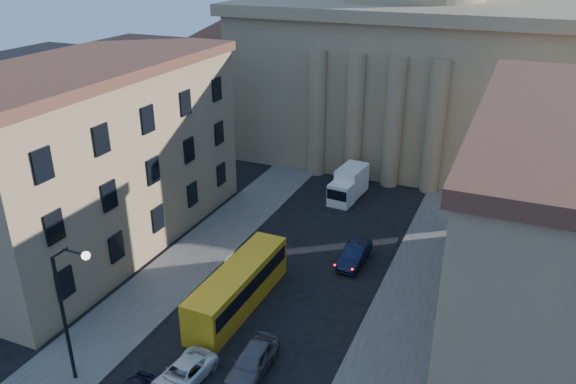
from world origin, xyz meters
name	(u,v)px	position (x,y,z in m)	size (l,w,h in m)	color
sidewalk_left	(163,284)	(-8.50, 18.00, 0.07)	(5.00, 60.00, 0.15)	#4E4C48
sidewalk_right	(395,345)	(8.50, 18.00, 0.07)	(5.00, 60.00, 0.15)	#4E4C48
church	(406,47)	(0.00, 55.47, 11.88)	(68.02, 28.76, 36.60)	#907B58
building_left	(93,155)	(-17.00, 22.00, 7.42)	(11.60, 26.60, 14.70)	#9C7B5C
building_right	(570,236)	(17.00, 22.00, 7.42)	(11.60, 26.60, 14.70)	#9C7B5C
street_lamp	(68,304)	(-6.97, 8.00, 5.29)	(2.62, 0.44, 8.83)	black
car_left_mid	(183,374)	(-1.72, 10.13, 0.62)	(2.07, 4.48, 1.25)	white
car_right_far	(252,361)	(1.46, 12.49, 0.79)	(1.87, 4.66, 1.59)	#55555A
car_right_distant	(355,255)	(3.29, 26.43, 0.74)	(1.56, 4.47, 1.47)	black
city_bus	(238,286)	(-2.30, 17.99, 1.57)	(2.59, 10.43, 2.93)	gold
box_truck	(348,185)	(-0.84, 37.88, 1.40)	(2.63, 5.56, 2.96)	white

